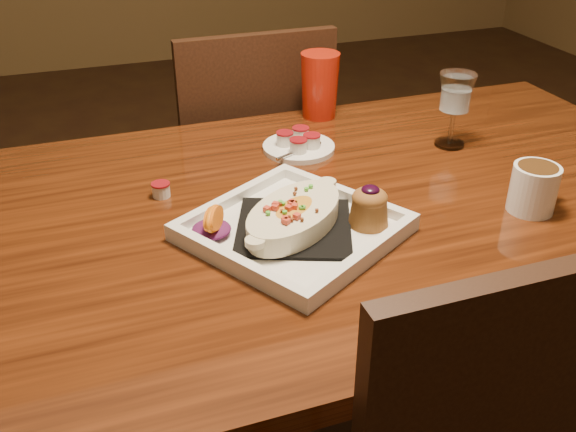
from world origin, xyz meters
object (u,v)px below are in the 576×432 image
object	(u,v)px
table	(338,244)
plate	(300,221)
saucer	(299,145)
red_tumbler	(320,85)
chair_far	(248,173)
goblet	(456,97)
coffee_mug	(535,186)

from	to	relation	value
table	plate	bearing A→B (deg)	-141.77
saucer	red_tumbler	size ratio (longest dim) A/B	1.01
saucer	plate	bearing A→B (deg)	-109.93
saucer	red_tumbler	world-z (taller)	red_tumbler
plate	saucer	world-z (taller)	plate
table	red_tumbler	size ratio (longest dim) A/B	9.87
chair_far	goblet	xyz separation A→B (m)	(0.32, -0.48, 0.35)
saucer	red_tumbler	xyz separation A→B (m)	(0.11, 0.17, 0.06)
chair_far	goblet	size ratio (longest dim) A/B	5.83
coffee_mug	goblet	xyz separation A→B (m)	(0.01, 0.29, 0.06)
table	plate	size ratio (longest dim) A/B	3.64
table	chair_far	bearing A→B (deg)	90.00
coffee_mug	saucer	size ratio (longest dim) A/B	0.74
goblet	table	bearing A→B (deg)	-155.41
table	red_tumbler	xyz separation A→B (m)	(0.12, 0.40, 0.17)
plate	goblet	bearing A→B (deg)	-1.77
plate	red_tumbler	world-z (taller)	red_tumbler
chair_far	saucer	xyz separation A→B (m)	(0.00, -0.40, 0.26)
goblet	saucer	xyz separation A→B (m)	(-0.32, 0.08, -0.10)
chair_far	plate	size ratio (longest dim) A/B	2.25
table	coffee_mug	bearing A→B (deg)	-25.26
saucer	goblet	bearing A→B (deg)	-14.58
saucer	table	bearing A→B (deg)	-90.90
plate	red_tumbler	bearing A→B (deg)	34.50
table	saucer	bearing A→B (deg)	89.10
table	saucer	size ratio (longest dim) A/B	9.76
table	red_tumbler	distance (m)	0.45
red_tumbler	goblet	bearing A→B (deg)	-51.20
plate	coffee_mug	distance (m)	0.42
chair_far	plate	world-z (taller)	chair_far
goblet	red_tumbler	bearing A→B (deg)	128.80
chair_far	red_tumbler	size ratio (longest dim) A/B	6.12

